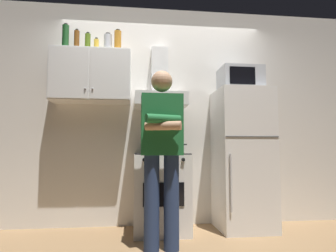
% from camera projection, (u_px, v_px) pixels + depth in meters
% --- Properties ---
extents(ground_plane, '(7.00, 7.00, 0.00)m').
position_uv_depth(ground_plane, '(168.00, 239.00, 2.96)').
color(ground_plane, olive).
extents(back_wall_tiled, '(4.80, 0.10, 2.70)m').
position_uv_depth(back_wall_tiled, '(162.00, 114.00, 3.67)').
color(back_wall_tiled, silver).
rests_on(back_wall_tiled, ground_plane).
extents(upper_cabinet, '(0.90, 0.37, 0.60)m').
position_uv_depth(upper_cabinet, '(92.00, 77.00, 3.38)').
color(upper_cabinet, silver).
extents(stove_oven, '(0.60, 0.62, 0.87)m').
position_uv_depth(stove_oven, '(161.00, 192.00, 3.24)').
color(stove_oven, white).
rests_on(stove_oven, ground_plane).
extents(range_hood, '(0.60, 0.44, 0.75)m').
position_uv_depth(range_hood, '(160.00, 91.00, 3.46)').
color(range_hood, white).
extents(refrigerator, '(0.60, 0.62, 1.60)m').
position_uv_depth(refrigerator, '(242.00, 159.00, 3.38)').
color(refrigerator, white).
rests_on(refrigerator, ground_plane).
extents(microwave, '(0.48, 0.37, 0.28)m').
position_uv_depth(microwave, '(240.00, 79.00, 3.48)').
color(microwave, '#B7BABF').
rests_on(microwave, refrigerator).
extents(person_standing, '(0.38, 0.33, 1.64)m').
position_uv_depth(person_standing, '(162.00, 150.00, 2.67)').
color(person_standing, navy).
rests_on(person_standing, ground_plane).
extents(cooking_pot, '(0.29, 0.19, 0.10)m').
position_uv_depth(cooking_pot, '(174.00, 148.00, 3.18)').
color(cooking_pot, '#B7BABF').
rests_on(cooking_pot, stove_oven).
extents(bottle_wine_green, '(0.08, 0.08, 0.31)m').
position_uv_depth(bottle_wine_green, '(65.00, 37.00, 3.36)').
color(bottle_wine_green, '#19471E').
rests_on(bottle_wine_green, upper_cabinet).
extents(bottle_liquor_amber, '(0.08, 0.08, 0.27)m').
position_uv_depth(bottle_liquor_amber, '(118.00, 41.00, 3.44)').
color(bottle_liquor_amber, '#B7721E').
rests_on(bottle_liquor_amber, upper_cabinet).
extents(bottle_olive_oil, '(0.06, 0.06, 0.23)m').
position_uv_depth(bottle_olive_oil, '(88.00, 42.00, 3.42)').
color(bottle_olive_oil, '#4C6B19').
rests_on(bottle_olive_oil, upper_cabinet).
extents(bottle_beer_brown, '(0.06, 0.06, 0.26)m').
position_uv_depth(bottle_beer_brown, '(77.00, 41.00, 3.41)').
color(bottle_beer_brown, brown).
rests_on(bottle_beer_brown, upper_cabinet).
extents(bottle_spice_jar, '(0.06, 0.06, 0.16)m').
position_uv_depth(bottle_spice_jar, '(96.00, 45.00, 3.40)').
color(bottle_spice_jar, gold).
rests_on(bottle_spice_jar, upper_cabinet).
extents(bottle_canister_steel, '(0.09, 0.09, 0.23)m').
position_uv_depth(bottle_canister_steel, '(108.00, 43.00, 3.43)').
color(bottle_canister_steel, '#B2B5BA').
rests_on(bottle_canister_steel, upper_cabinet).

